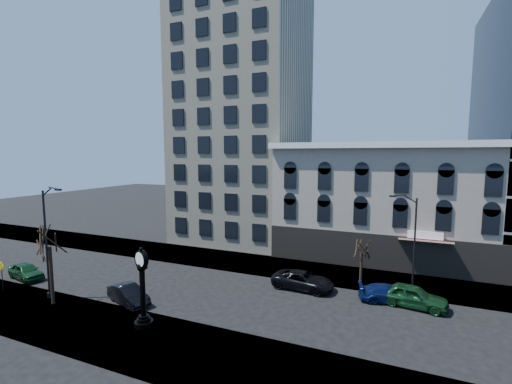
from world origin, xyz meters
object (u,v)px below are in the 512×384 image
at_px(warning_sign, 2,270).
at_px(car_near_a, 26,271).
at_px(street_clock, 143,291).
at_px(car_near_b, 128,294).
at_px(street_lamp_near, 49,213).

xyz_separation_m(warning_sign, car_near_a, (-1.24, 2.74, -1.12)).
height_order(street_clock, car_near_b, street_clock).
distance_m(street_clock, warning_sign, 14.73).
height_order(street_lamp_near, warning_sign, street_lamp_near).
xyz_separation_m(street_lamp_near, warning_sign, (-5.48, -0.49, -5.03)).
height_order(warning_sign, car_near_a, warning_sign).
height_order(street_lamp_near, car_near_b, street_lamp_near).
distance_m(street_clock, street_lamp_near, 10.23).
distance_m(street_clock, car_near_a, 16.32).
distance_m(street_lamp_near, car_near_a, 9.39).
xyz_separation_m(street_clock, car_near_b, (-3.61, 2.49, -1.81)).
distance_m(warning_sign, car_near_a, 3.21).
relative_size(street_clock, street_lamp_near, 0.59).
distance_m(car_near_a, car_near_b, 12.35).
xyz_separation_m(street_lamp_near, car_near_b, (5.62, 1.83, -6.18)).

